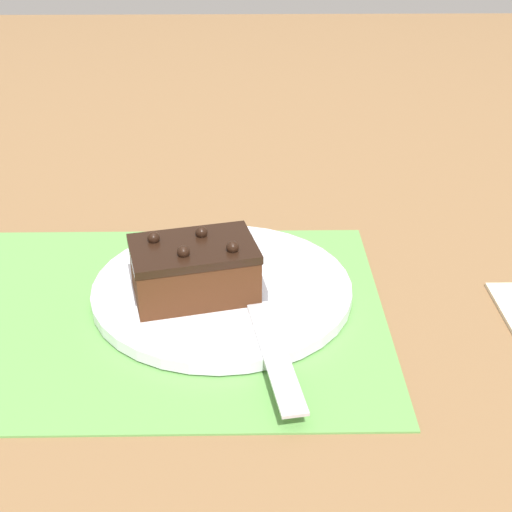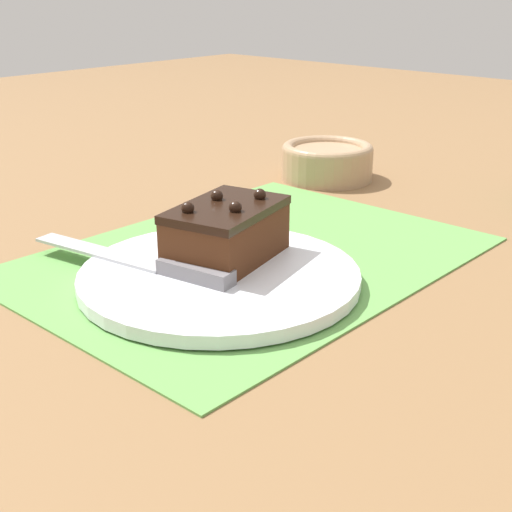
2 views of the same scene
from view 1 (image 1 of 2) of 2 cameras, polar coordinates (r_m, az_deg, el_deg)
ground_plane at (r=0.71m, az=-8.56°, el=-4.55°), size 3.00×3.00×0.00m
placemat_woven at (r=0.71m, az=-8.58°, el=-4.41°), size 0.46×0.34×0.00m
cake_plate at (r=0.72m, az=-2.71°, el=-2.66°), size 0.26×0.26×0.01m
chocolate_cake at (r=0.69m, az=-4.98°, el=-1.04°), size 0.13×0.10×0.06m
serving_knife at (r=0.68m, az=0.18°, el=-3.62°), size 0.06×0.24×0.01m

